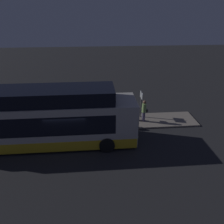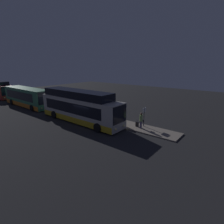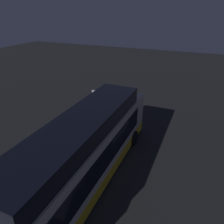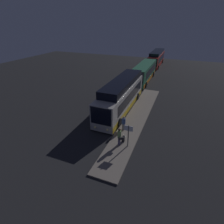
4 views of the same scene
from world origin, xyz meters
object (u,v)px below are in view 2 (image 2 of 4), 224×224
at_px(bus_lead, 79,108).
at_px(passenger_waiting, 141,120).
at_px(bus_second, 27,97).
at_px(passenger_boarding, 120,118).
at_px(sign_post, 144,114).
at_px(suitcase, 137,124).

height_order(bus_lead, passenger_waiting, bus_lead).
relative_size(bus_lead, bus_second, 1.09).
distance_m(passenger_boarding, sign_post, 2.86).
xyz_separation_m(passenger_waiting, sign_post, (-0.11, 0.80, 0.46)).
relative_size(passenger_boarding, suitcase, 2.00).
height_order(bus_second, passenger_boarding, bus_second).
bearing_deg(suitcase, passenger_waiting, -18.75).
relative_size(passenger_waiting, sign_post, 0.81).
distance_m(bus_lead, suitcase, 7.50).
distance_m(passenger_waiting, sign_post, 0.93).
bearing_deg(bus_lead, suitcase, 20.78).
height_order(bus_second, sign_post, bus_second).
height_order(bus_second, passenger_waiting, bus_second).
bearing_deg(bus_lead, passenger_waiting, 17.80).
distance_m(bus_lead, sign_post, 8.06).
bearing_deg(passenger_waiting, bus_second, -117.93).
xyz_separation_m(bus_second, passenger_boarding, (18.49, 1.94, -0.59)).
xyz_separation_m(bus_lead, bus_second, (-13.60, 0.00, -0.22)).
bearing_deg(bus_second, suitcase, 7.27).
bearing_deg(sign_post, passenger_boarding, -153.06).
distance_m(passenger_boarding, suitcase, 2.18).
bearing_deg(passenger_boarding, sign_post, -88.97).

